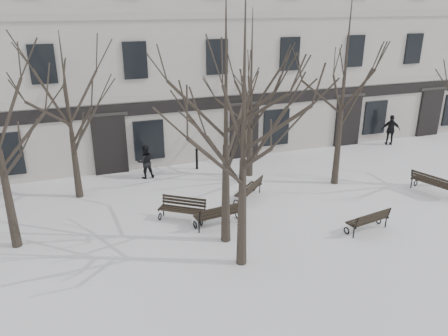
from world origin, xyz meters
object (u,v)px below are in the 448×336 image
tree_2 (244,102)px  bench_5 (433,183)px  tree_1 (226,92)px  bench_1 (219,214)px  bench_3 (182,208)px  bench_4 (250,189)px  bench_2 (369,220)px

tree_2 → bench_5: tree_2 is taller
tree_1 → bench_1: 4.90m
bench_3 → bench_4: (3.17, 0.85, -0.01)m
bench_3 → bench_5: bearing=28.6°
bench_4 → tree_2: bearing=21.0°
tree_1 → bench_2: 7.15m
bench_4 → bench_5: bench_5 is taller
bench_2 → bench_5: bench_5 is taller
tree_1 → bench_1: tree_1 is taller
bench_3 → bench_4: size_ratio=1.08×
tree_1 → tree_2: size_ratio=1.00×
tree_2 → bench_1: tree_2 is taller
bench_5 → bench_3: bearing=64.9°
tree_2 → tree_1: bearing=89.5°
tree_2 → bench_2: (5.16, 0.38, -4.83)m
bench_3 → bench_2: bearing=8.1°
bench_3 → tree_2: bearing=-38.5°
bench_1 → bench_2: size_ratio=1.08×
tree_1 → bench_4: tree_1 is taller
bench_3 → bench_5: size_ratio=0.92×
tree_1 → bench_2: (5.15, -1.15, -4.83)m
bench_4 → bench_1: bearing=-0.7°
tree_1 → tree_2: tree_2 is taller
bench_1 → bench_5: bench_1 is taller
bench_2 → bench_5: (4.77, 1.89, 0.04)m
bench_2 → bench_5: bearing=-167.9°
bench_1 → bench_3: bearing=-46.4°
tree_2 → bench_3: size_ratio=4.69×
tree_1 → bench_5: (9.92, 0.74, -4.79)m
bench_3 → bench_1: bearing=-4.2°
bench_2 → bench_5: 5.13m
bench_1 → bench_2: bearing=149.3°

